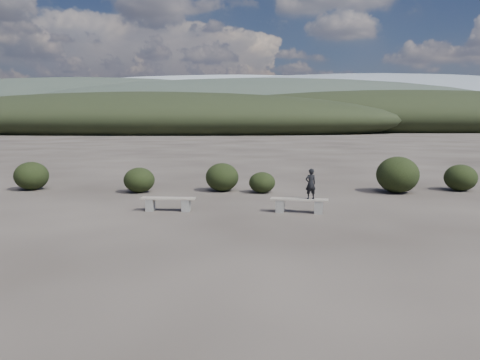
{
  "coord_description": "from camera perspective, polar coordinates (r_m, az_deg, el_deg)",
  "views": [
    {
      "loc": [
        0.05,
        -10.24,
        2.88
      ],
      "look_at": [
        -0.52,
        3.5,
        1.1
      ],
      "focal_mm": 35.0,
      "sensor_mm": 36.0,
      "label": 1
    }
  ],
  "objects": [
    {
      "name": "shrub_e",
      "position": [
        21.0,
        25.3,
        0.26
      ],
      "size": [
        1.29,
        1.29,
        1.07
      ],
      "primitive_type": "ellipsoid",
      "color": "black",
      "rests_on": "ground"
    },
    {
      "name": "shrub_c",
      "position": [
        18.46,
        2.71,
        -0.3
      ],
      "size": [
        1.04,
        1.04,
        0.83
      ],
      "primitive_type": "ellipsoid",
      "color": "black",
      "rests_on": "ground"
    },
    {
      "name": "shrub_d",
      "position": [
        19.45,
        18.66,
        0.61
      ],
      "size": [
        1.65,
        1.65,
        1.44
      ],
      "primitive_type": "ellipsoid",
      "color": "black",
      "rests_on": "ground"
    },
    {
      "name": "mountain_ridges",
      "position": [
        349.47,
        1.17,
        8.69
      ],
      "size": [
        500.0,
        400.0,
        56.0
      ],
      "color": "black",
      "rests_on": "ground"
    },
    {
      "name": "shrub_a",
      "position": [
        18.96,
        -12.18,
        -0.01
      ],
      "size": [
        1.22,
        1.22,
        1.0
      ],
      "primitive_type": "ellipsoid",
      "color": "black",
      "rests_on": "ground"
    },
    {
      "name": "shrub_b",
      "position": [
        18.89,
        -2.2,
        0.35
      ],
      "size": [
        1.33,
        1.33,
        1.14
      ],
      "primitive_type": "ellipsoid",
      "color": "black",
      "rests_on": "ground"
    },
    {
      "name": "seated_person",
      "position": [
        14.53,
        8.6,
        -0.47
      ],
      "size": [
        0.4,
        0.32,
        0.94
      ],
      "primitive_type": "imported",
      "rotation": [
        0.0,
        0.0,
        3.47
      ],
      "color": "black",
      "rests_on": "bench_right"
    },
    {
      "name": "shrub_f",
      "position": [
        21.07,
        -24.08,
        0.46
      ],
      "size": [
        1.37,
        1.37,
        1.16
      ],
      "primitive_type": "ellipsoid",
      "color": "black",
      "rests_on": "ground"
    },
    {
      "name": "ground",
      "position": [
        10.64,
        2.06,
        -8.34
      ],
      "size": [
        1200.0,
        1200.0,
        0.0
      ],
      "primitive_type": "plane",
      "color": "#2F2924",
      "rests_on": "ground"
    },
    {
      "name": "bench_right",
      "position": [
        14.65,
        7.22,
        -2.95
      ],
      "size": [
        1.82,
        0.62,
        0.45
      ],
      "rotation": [
        0.0,
        0.0,
        -0.14
      ],
      "color": "slate",
      "rests_on": "ground"
    },
    {
      "name": "bench_left",
      "position": [
        14.98,
        -8.76,
        -2.77
      ],
      "size": [
        1.74,
        0.42,
        0.43
      ],
      "rotation": [
        0.0,
        0.0,
        -0.04
      ],
      "color": "slate",
      "rests_on": "ground"
    }
  ]
}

